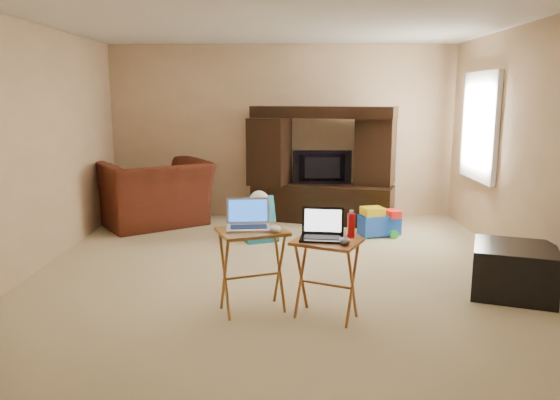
{
  "coord_description": "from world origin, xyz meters",
  "views": [
    {
      "loc": [
        0.05,
        -5.29,
        1.78
      ],
      "look_at": [
        0.0,
        -0.2,
        0.8
      ],
      "focal_mm": 35.0,
      "sensor_mm": 36.0,
      "label": 1
    }
  ],
  "objects_px": {
    "mouse_right": "(345,241)",
    "water_bottle": "(351,226)",
    "plush_toy": "(241,224)",
    "television": "(322,168)",
    "recliner": "(153,193)",
    "push_toy": "(379,221)",
    "laptop_right": "(322,225)",
    "entertainment_center": "(322,165)",
    "mouse_left": "(275,229)",
    "child_rocker": "(259,219)",
    "tray_table_left": "(253,271)",
    "laptop_left": "(249,215)",
    "tray_table_right": "(326,279)",
    "ottoman": "(514,270)"
  },
  "relations": [
    {
      "from": "laptop_left",
      "to": "tray_table_right",
      "type": "bearing_deg",
      "value": -20.89
    },
    {
      "from": "recliner",
      "to": "plush_toy",
      "type": "xyz_separation_m",
      "value": [
        1.26,
        -0.69,
        -0.27
      ]
    },
    {
      "from": "television",
      "to": "water_bottle",
      "type": "height_order",
      "value": "television"
    },
    {
      "from": "tray_table_right",
      "to": "mouse_left",
      "type": "height_order",
      "value": "mouse_left"
    },
    {
      "from": "entertainment_center",
      "to": "mouse_left",
      "type": "height_order",
      "value": "entertainment_center"
    },
    {
      "from": "television",
      "to": "recliner",
      "type": "xyz_separation_m",
      "value": [
        -2.35,
        -0.18,
        -0.33
      ]
    },
    {
      "from": "water_bottle",
      "to": "mouse_left",
      "type": "bearing_deg",
      "value": -179.1
    },
    {
      "from": "child_rocker",
      "to": "mouse_left",
      "type": "height_order",
      "value": "mouse_left"
    },
    {
      "from": "child_rocker",
      "to": "mouse_right",
      "type": "height_order",
      "value": "mouse_right"
    },
    {
      "from": "tray_table_left",
      "to": "tray_table_right",
      "type": "distance_m",
      "value": 0.62
    },
    {
      "from": "water_bottle",
      "to": "tray_table_right",
      "type": "bearing_deg",
      "value": -158.2
    },
    {
      "from": "recliner",
      "to": "laptop_left",
      "type": "xyz_separation_m",
      "value": [
        1.53,
        -3.05,
        0.37
      ]
    },
    {
      "from": "television",
      "to": "mouse_left",
      "type": "distance_m",
      "value": 3.38
    },
    {
      "from": "television",
      "to": "plush_toy",
      "type": "xyz_separation_m",
      "value": [
        -1.08,
        -0.87,
        -0.6
      ]
    },
    {
      "from": "child_rocker",
      "to": "push_toy",
      "type": "relative_size",
      "value": 1.04
    },
    {
      "from": "laptop_left",
      "to": "mouse_left",
      "type": "bearing_deg",
      "value": -30.23
    },
    {
      "from": "television",
      "to": "laptop_right",
      "type": "bearing_deg",
      "value": 86.33
    },
    {
      "from": "mouse_right",
      "to": "water_bottle",
      "type": "height_order",
      "value": "water_bottle"
    },
    {
      "from": "tray_table_left",
      "to": "laptop_left",
      "type": "xyz_separation_m",
      "value": [
        -0.03,
        0.03,
        0.47
      ]
    },
    {
      "from": "child_rocker",
      "to": "laptop_left",
      "type": "distance_m",
      "value": 2.32
    },
    {
      "from": "entertainment_center",
      "to": "child_rocker",
      "type": "distance_m",
      "value": 1.43
    },
    {
      "from": "recliner",
      "to": "child_rocker",
      "type": "distance_m",
      "value": 1.71
    },
    {
      "from": "push_toy",
      "to": "tray_table_left",
      "type": "distance_m",
      "value": 2.91
    },
    {
      "from": "entertainment_center",
      "to": "push_toy",
      "type": "bearing_deg",
      "value": -30.98
    },
    {
      "from": "ottoman",
      "to": "tray_table_left",
      "type": "height_order",
      "value": "tray_table_left"
    },
    {
      "from": "television",
      "to": "tray_table_left",
      "type": "distance_m",
      "value": 3.38
    },
    {
      "from": "push_toy",
      "to": "water_bottle",
      "type": "xyz_separation_m",
      "value": [
        -0.68,
        -2.56,
        0.56
      ]
    },
    {
      "from": "plush_toy",
      "to": "water_bottle",
      "type": "xyz_separation_m",
      "value": [
        1.1,
        -2.45,
        0.57
      ]
    },
    {
      "from": "mouse_left",
      "to": "ottoman",
      "type": "bearing_deg",
      "value": 12.79
    },
    {
      "from": "push_toy",
      "to": "tray_table_left",
      "type": "height_order",
      "value": "tray_table_left"
    },
    {
      "from": "television",
      "to": "mouse_right",
      "type": "distance_m",
      "value": 3.52
    },
    {
      "from": "recliner",
      "to": "plush_toy",
      "type": "relative_size",
      "value": 3.82
    },
    {
      "from": "plush_toy",
      "to": "mouse_left",
      "type": "relative_size",
      "value": 2.55
    },
    {
      "from": "tray_table_left",
      "to": "mouse_right",
      "type": "xyz_separation_m",
      "value": [
        0.73,
        -0.26,
        0.33
      ]
    },
    {
      "from": "child_rocker",
      "to": "push_toy",
      "type": "bearing_deg",
      "value": -13.62
    },
    {
      "from": "entertainment_center",
      "to": "tray_table_left",
      "type": "bearing_deg",
      "value": -84.89
    },
    {
      "from": "child_rocker",
      "to": "tray_table_left",
      "type": "distance_m",
      "value": 2.29
    },
    {
      "from": "child_rocker",
      "to": "laptop_left",
      "type": "relative_size",
      "value": 1.47
    },
    {
      "from": "ottoman",
      "to": "mouse_right",
      "type": "distance_m",
      "value": 1.8
    },
    {
      "from": "plush_toy",
      "to": "mouse_right",
      "type": "relative_size",
      "value": 2.74
    },
    {
      "from": "plush_toy",
      "to": "laptop_right",
      "type": "height_order",
      "value": "laptop_right"
    },
    {
      "from": "mouse_left",
      "to": "laptop_left",
      "type": "bearing_deg",
      "value": 155.56
    },
    {
      "from": "child_rocker",
      "to": "mouse_right",
      "type": "bearing_deg",
      "value": -94.16
    },
    {
      "from": "water_bottle",
      "to": "recliner",
      "type": "bearing_deg",
      "value": 126.9
    },
    {
      "from": "child_rocker",
      "to": "water_bottle",
      "type": "distance_m",
      "value": 2.55
    },
    {
      "from": "laptop_left",
      "to": "ottoman",
      "type": "bearing_deg",
      "value": 3.51
    },
    {
      "from": "recliner",
      "to": "push_toy",
      "type": "distance_m",
      "value": 3.1
    },
    {
      "from": "plush_toy",
      "to": "ottoman",
      "type": "distance_m",
      "value": 3.29
    },
    {
      "from": "recliner",
      "to": "television",
      "type": "bearing_deg",
      "value": 149.87
    },
    {
      "from": "push_toy",
      "to": "laptop_right",
      "type": "distance_m",
      "value": 2.83
    }
  ]
}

